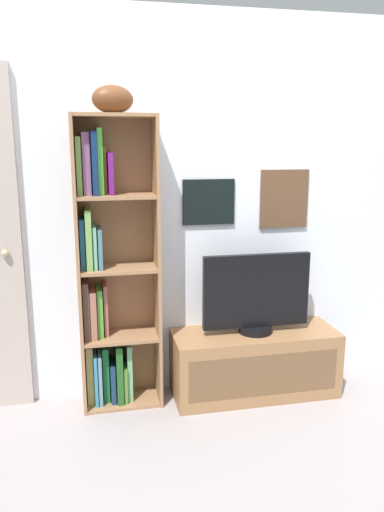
{
  "coord_description": "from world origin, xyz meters",
  "views": [
    {
      "loc": [
        -0.76,
        -2.01,
        1.64
      ],
      "look_at": [
        -0.16,
        0.85,
        0.97
      ],
      "focal_mm": 34.93,
      "sensor_mm": 36.0,
      "label": 1
    }
  ],
  "objects_px": {
    "television": "(256,295)",
    "football": "(113,99)",
    "bookshelf": "(108,278)",
    "tv_stand": "(254,363)"
  },
  "relations": [
    {
      "from": "football",
      "to": "television",
      "type": "relative_size",
      "value": 0.34
    },
    {
      "from": "television",
      "to": "football",
      "type": "bearing_deg",
      "value": 175.77
    },
    {
      "from": "football",
      "to": "television",
      "type": "bearing_deg",
      "value": -4.23
    },
    {
      "from": "football",
      "to": "tv_stand",
      "type": "distance_m",
      "value": 1.88
    },
    {
      "from": "bookshelf",
      "to": "tv_stand",
      "type": "xyz_separation_m",
      "value": [
        0.93,
        -0.09,
        -0.61
      ]
    },
    {
      "from": "football",
      "to": "tv_stand",
      "type": "relative_size",
      "value": 0.22
    },
    {
      "from": "bookshelf",
      "to": "football",
      "type": "bearing_deg",
      "value": -25.06
    },
    {
      "from": "tv_stand",
      "to": "television",
      "type": "xyz_separation_m",
      "value": [
        0.0,
        0.0,
        0.47
      ]
    },
    {
      "from": "tv_stand",
      "to": "television",
      "type": "distance_m",
      "value": 0.47
    },
    {
      "from": "tv_stand",
      "to": "bookshelf",
      "type": "bearing_deg",
      "value": 174.24
    }
  ]
}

